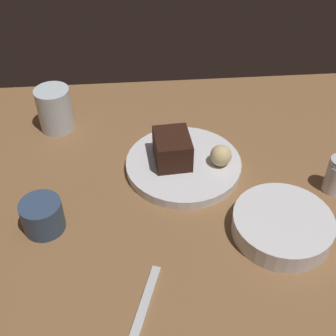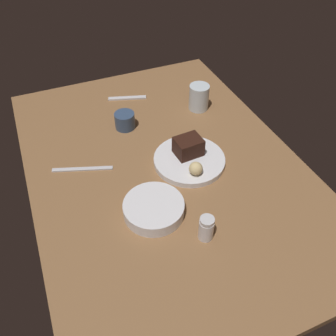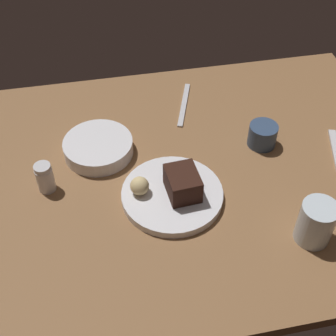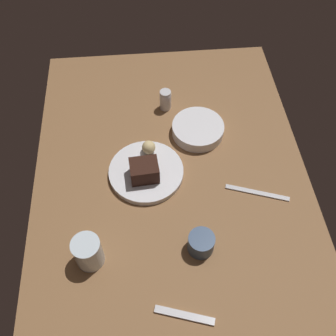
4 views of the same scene
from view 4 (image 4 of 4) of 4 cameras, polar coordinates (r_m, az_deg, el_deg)
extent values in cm
cube|color=brown|center=(119.32, 0.55, -1.85)|extent=(120.00, 84.00, 3.00)
cylinder|color=silver|center=(118.31, -3.25, -0.57)|extent=(22.92, 22.92, 1.94)
cube|color=black|center=(113.84, -3.53, -0.40)|extent=(7.37, 8.84, 5.85)
sphere|color=#DBC184|center=(120.07, -2.88, 3.09)|extent=(4.22, 4.22, 4.22)
cylinder|color=silver|center=(134.68, -0.38, 9.89)|extent=(4.00, 4.00, 6.26)
cylinder|color=silver|center=(132.08, -0.39, 11.04)|extent=(3.80, 3.80, 1.20)
cylinder|color=silver|center=(103.32, -11.76, -12.09)|extent=(7.49, 7.49, 9.66)
cylinder|color=silver|center=(127.89, 4.44, 5.74)|extent=(17.07, 17.07, 3.78)
cylinder|color=#334766|center=(104.69, 4.92, -11.04)|extent=(7.14, 7.14, 5.84)
cube|color=silver|center=(100.92, 2.46, -20.97)|extent=(6.23, 14.85, 0.70)
cube|color=silver|center=(117.89, 13.07, -3.59)|extent=(7.55, 18.41, 0.50)
camera|label=1|loc=(0.96, 40.97, 18.38)|focal=47.40mm
camera|label=2|loc=(1.48, 14.08, 45.98)|focal=37.75mm
camera|label=3|loc=(1.08, -51.75, 28.21)|focal=49.33mm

